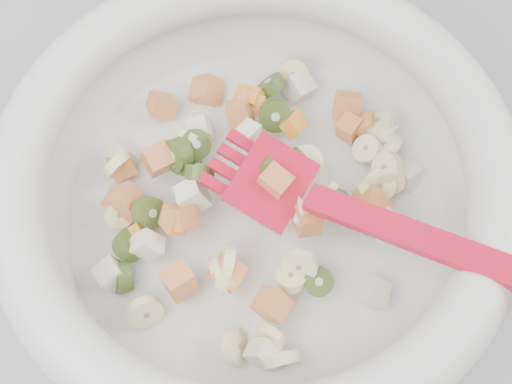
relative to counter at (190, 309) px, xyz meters
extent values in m
cube|color=#99999E|center=(0.00, 0.00, 0.00)|extent=(2.00, 0.60, 0.90)
cylinder|color=silver|center=(0.09, -0.06, 0.46)|extent=(0.32, 0.32, 0.02)
torus|color=silver|center=(0.09, -0.06, 0.53)|extent=(0.39, 0.39, 0.04)
cylinder|color=#FCFFAA|center=(0.14, 0.05, 0.48)|extent=(0.04, 0.03, 0.03)
cylinder|color=#FCFFAA|center=(0.20, -0.05, 0.48)|extent=(0.02, 0.03, 0.03)
cylinder|color=#FCFFAA|center=(0.13, -0.08, 0.50)|extent=(0.03, 0.03, 0.03)
cylinder|color=#FCFFAA|center=(0.21, -0.03, 0.48)|extent=(0.03, 0.03, 0.03)
cylinder|color=#FCFFAA|center=(0.10, -0.13, 0.49)|extent=(0.03, 0.03, 0.02)
cylinder|color=#FCFFAA|center=(0.19, -0.03, 0.48)|extent=(0.03, 0.03, 0.02)
cylinder|color=#FCFFAA|center=(-0.01, -0.13, 0.48)|extent=(0.04, 0.02, 0.04)
cylinder|color=#FCFFAA|center=(0.19, -0.06, 0.48)|extent=(0.03, 0.03, 0.03)
cylinder|color=#FCFFAA|center=(0.18, -0.07, 0.49)|extent=(0.02, 0.03, 0.03)
cylinder|color=#FCFFAA|center=(0.18, -0.09, 0.48)|extent=(0.02, 0.03, 0.03)
cylinder|color=#FCFFAA|center=(0.04, 0.00, 0.49)|extent=(0.03, 0.02, 0.03)
cylinder|color=#FCFFAA|center=(0.08, -0.17, 0.48)|extent=(0.03, 0.02, 0.03)
cylinder|color=#FCFFAA|center=(0.20, -0.06, 0.48)|extent=(0.03, 0.02, 0.02)
cylinder|color=#FCFFAA|center=(0.14, -0.07, 0.50)|extent=(0.02, 0.03, 0.03)
cylinder|color=#FCFFAA|center=(0.06, -0.12, 0.49)|extent=(0.02, 0.04, 0.04)
cylinder|color=#FCFFAA|center=(0.06, -0.12, 0.49)|extent=(0.03, 0.04, 0.04)
cylinder|color=#FCFFAA|center=(0.05, -0.17, 0.48)|extent=(0.03, 0.04, 0.04)
cylinder|color=#FCFFAA|center=(-0.02, -0.01, 0.49)|extent=(0.03, 0.03, 0.03)
cylinder|color=#FCFFAA|center=(0.03, -0.01, 0.49)|extent=(0.03, 0.03, 0.03)
cylinder|color=#FCFFAA|center=(0.11, -0.12, 0.50)|extent=(0.04, 0.02, 0.04)
cylinder|color=#FCFFAA|center=(0.20, -0.01, 0.48)|extent=(0.03, 0.03, 0.03)
cylinder|color=#FCFFAA|center=(0.13, -0.04, 0.50)|extent=(0.03, 0.03, 0.02)
cylinder|color=#FCFFAA|center=(0.06, -0.11, 0.50)|extent=(0.02, 0.04, 0.04)
cylinder|color=#FCFFAA|center=(0.08, -0.18, 0.48)|extent=(0.04, 0.01, 0.04)
cylinder|color=#FCFFAA|center=(-0.02, -0.05, 0.48)|extent=(0.03, 0.03, 0.02)
cube|color=#DD7645|center=(0.02, -0.07, 0.50)|extent=(0.03, 0.03, 0.03)
cube|color=#DD7645|center=(0.09, 0.02, 0.49)|extent=(0.03, 0.03, 0.03)
cube|color=#DD7645|center=(-0.01, -0.04, 0.49)|extent=(0.04, 0.03, 0.04)
cube|color=#DD7645|center=(0.08, -0.15, 0.49)|extent=(0.03, 0.03, 0.03)
cube|color=#DD7645|center=(0.12, -0.09, 0.51)|extent=(0.02, 0.02, 0.02)
cube|color=#DD7645|center=(0.10, 0.03, 0.49)|extent=(0.03, 0.03, 0.03)
cube|color=#DD7645|center=(0.03, 0.04, 0.48)|extent=(0.03, 0.03, 0.03)
cube|color=#DD7645|center=(0.02, -0.02, 0.50)|extent=(0.03, 0.03, 0.03)
cube|color=#DD7645|center=(0.03, -0.07, 0.50)|extent=(0.03, 0.03, 0.03)
cube|color=#DD7645|center=(0.18, -0.01, 0.48)|extent=(0.03, 0.02, 0.02)
cube|color=#DD7645|center=(0.07, 0.05, 0.48)|extent=(0.04, 0.03, 0.03)
cube|color=#DD7645|center=(0.17, -0.08, 0.49)|extent=(0.03, 0.03, 0.03)
cube|color=#DD7645|center=(0.17, -0.08, 0.49)|extent=(0.04, 0.04, 0.03)
cube|color=#DD7645|center=(-0.01, -0.01, 0.48)|extent=(0.03, 0.03, 0.03)
cube|color=#DD7645|center=(0.19, -0.01, 0.48)|extent=(0.02, 0.02, 0.02)
cube|color=#DD7645|center=(0.06, -0.12, 0.49)|extent=(0.03, 0.03, 0.03)
cube|color=#DD7645|center=(0.10, -0.06, 0.52)|extent=(0.03, 0.03, 0.03)
cube|color=#DD7645|center=(0.02, -0.12, 0.49)|extent=(0.03, 0.03, 0.02)
cube|color=#DD7645|center=(0.18, 0.01, 0.48)|extent=(0.03, 0.03, 0.03)
cylinder|color=olive|center=(0.05, -0.01, 0.50)|extent=(0.04, 0.04, 0.03)
cylinder|color=olive|center=(0.01, -0.06, 0.49)|extent=(0.03, 0.03, 0.03)
cylinder|color=olive|center=(0.12, 0.01, 0.49)|extent=(0.04, 0.03, 0.04)
cylinder|color=olive|center=(-0.01, -0.08, 0.48)|extent=(0.03, 0.03, 0.03)
cylinder|color=olive|center=(0.03, -0.02, 0.50)|extent=(0.03, 0.03, 0.04)
cylinder|color=olive|center=(0.12, 0.04, 0.49)|extent=(0.03, 0.03, 0.03)
cylinder|color=olive|center=(0.04, -0.02, 0.49)|extent=(0.04, 0.04, 0.02)
cylinder|color=olive|center=(0.12, -0.04, 0.50)|extent=(0.03, 0.03, 0.03)
cylinder|color=olive|center=(0.12, -0.14, 0.49)|extent=(0.03, 0.03, 0.02)
cylinder|color=olive|center=(0.05, -0.04, 0.50)|extent=(0.03, 0.03, 0.03)
cylinder|color=olive|center=(-0.02, -0.10, 0.48)|extent=(0.02, 0.03, 0.03)
cylinder|color=olive|center=(0.15, -0.08, 0.49)|extent=(0.03, 0.03, 0.03)
cylinder|color=olive|center=(0.10, -0.05, 0.51)|extent=(0.03, 0.03, 0.03)
cube|color=white|center=(0.16, -0.15, 0.48)|extent=(0.03, 0.03, 0.03)
cube|color=white|center=(0.07, -0.18, 0.48)|extent=(0.03, 0.03, 0.03)
cube|color=white|center=(-0.01, 0.00, 0.48)|extent=(0.03, 0.03, 0.03)
cube|color=white|center=(0.05, 0.01, 0.49)|extent=(0.02, 0.02, 0.02)
cube|color=white|center=(0.04, -0.05, 0.50)|extent=(0.03, 0.02, 0.03)
cube|color=white|center=(0.18, -0.10, 0.49)|extent=(0.03, 0.03, 0.02)
cube|color=white|center=(0.00, -0.08, 0.49)|extent=(0.03, 0.02, 0.03)
cube|color=white|center=(0.12, -0.09, 0.51)|extent=(0.03, 0.03, 0.03)
cube|color=white|center=(-0.03, -0.10, 0.48)|extent=(0.03, 0.03, 0.03)
cube|color=white|center=(0.15, 0.04, 0.48)|extent=(0.03, 0.03, 0.03)
cube|color=white|center=(0.21, -0.06, 0.47)|extent=(0.02, 0.03, 0.02)
cube|color=white|center=(0.21, -0.02, 0.48)|extent=(0.03, 0.03, 0.03)
cube|color=white|center=(0.09, -0.01, 0.51)|extent=(0.02, 0.02, 0.02)
cube|color=yellow|center=(0.13, 0.00, 0.49)|extent=(0.03, 0.03, 0.03)
cube|color=yellow|center=(-0.01, -0.07, 0.48)|extent=(0.03, 0.02, 0.03)
cube|color=yellow|center=(0.10, 0.03, 0.49)|extent=(0.03, 0.03, 0.02)
cube|color=red|center=(0.10, -0.06, 0.52)|extent=(0.08, 0.08, 0.02)
cube|color=red|center=(0.09, -0.02, 0.51)|extent=(0.03, 0.02, 0.01)
cube|color=red|center=(0.08, -0.03, 0.51)|extent=(0.03, 0.02, 0.01)
cube|color=red|center=(0.07, -0.05, 0.51)|extent=(0.03, 0.02, 0.01)
cube|color=red|center=(0.06, -0.06, 0.51)|extent=(0.03, 0.02, 0.01)
cube|color=red|center=(0.19, -0.14, 0.54)|extent=(0.16, 0.13, 0.05)
camera|label=1|loc=(0.05, -0.27, 0.94)|focal=45.00mm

